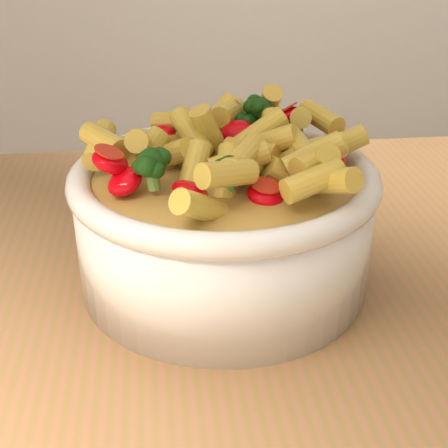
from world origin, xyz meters
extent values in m
cube|color=#A36A46|center=(0.00, 0.00, 0.88)|extent=(1.20, 0.80, 0.04)
cylinder|color=white|center=(0.08, 0.04, 0.95)|extent=(0.26, 0.26, 0.10)
ellipsoid|color=white|center=(0.08, 0.04, 0.92)|extent=(0.24, 0.24, 0.04)
torus|color=white|center=(0.08, 0.04, 1.00)|extent=(0.27, 0.27, 0.02)
ellipsoid|color=gold|center=(0.08, 0.04, 1.00)|extent=(0.23, 0.23, 0.03)
camera|label=1|loc=(0.03, -0.46, 1.22)|focal=50.00mm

